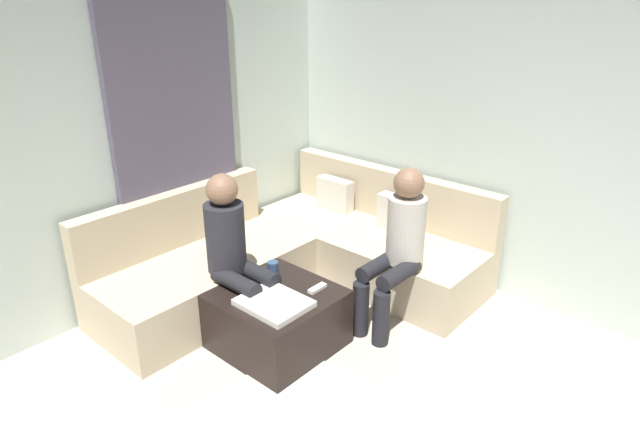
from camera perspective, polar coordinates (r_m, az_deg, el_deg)
The scene contains 9 objects.
wall_back at distance 4.22m, azimuth 29.82°, elevation 5.78°, with size 6.00×0.12×2.70m, color silver.
curtain_panel at distance 4.46m, azimuth -14.73°, elevation 7.48°, with size 0.06×1.10×2.50m, color #595166.
sectional_couch at distance 4.61m, azimuth -2.17°, elevation -4.24°, with size 2.10×2.55×0.87m.
ottoman at distance 3.89m, azimuth -4.49°, elevation -10.99°, with size 0.76×0.76×0.42m, color black.
folded_blanket at distance 3.64m, azimuth -4.85°, elevation -9.32°, with size 0.44×0.36×0.04m, color white.
coffee_mug at distance 4.00m, azimuth -4.97°, elevation -5.68°, with size 0.08×0.08×0.10m, color #334C72.
game_remote at distance 3.80m, azimuth -0.28°, elevation -7.85°, with size 0.05×0.15×0.02m, color white.
person_on_couch_back at distance 3.96m, azimuth 8.17°, elevation -3.08°, with size 0.30×0.60×1.20m.
person_on_couch_side at distance 3.85m, azimuth -8.89°, elevation -3.88°, with size 0.60×0.30×1.20m.
Camera 1 is at (0.77, -1.09, 2.36)m, focal length 30.51 mm.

